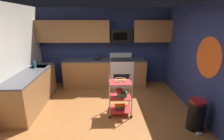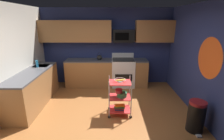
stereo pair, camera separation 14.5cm
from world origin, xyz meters
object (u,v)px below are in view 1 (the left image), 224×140
(mixing_bowl_large, at_px, (122,94))
(mixing_bowl_small, at_px, (119,91))
(rolling_cart, at_px, (120,97))
(kettle, at_px, (98,58))
(dish_soap_bottle, at_px, (35,65))
(fruit_bowl, at_px, (120,80))
(microwave, at_px, (121,36))
(trash_can, at_px, (196,115))
(oven_range, at_px, (121,72))
(book_stack, at_px, (120,107))

(mixing_bowl_large, distance_m, mixing_bowl_small, 0.12)
(rolling_cart, distance_m, kettle, 2.03)
(rolling_cart, relative_size, dish_soap_bottle, 4.57)
(rolling_cart, bearing_deg, dish_soap_bottle, 157.84)
(fruit_bowl, bearing_deg, kettle, 107.92)
(microwave, distance_m, trash_can, 3.24)
(dish_soap_bottle, distance_m, trash_can, 4.20)
(microwave, relative_size, rolling_cart, 0.77)
(mixing_bowl_small, height_order, kettle, kettle)
(fruit_bowl, distance_m, dish_soap_bottle, 2.49)
(oven_range, distance_m, rolling_cart, 1.88)
(mixing_bowl_small, height_order, book_stack, mixing_bowl_small)
(mixing_bowl_small, bearing_deg, mixing_bowl_large, 17.60)
(kettle, bearing_deg, book_stack, -72.08)
(microwave, height_order, rolling_cart, microwave)
(oven_range, bearing_deg, microwave, 90.26)
(kettle, bearing_deg, rolling_cart, -72.08)
(fruit_bowl, relative_size, mixing_bowl_large, 1.08)
(microwave, distance_m, kettle, 1.07)
(dish_soap_bottle, height_order, trash_can, dish_soap_bottle)
(fruit_bowl, xyz_separation_m, mixing_bowl_small, (-0.02, -0.02, -0.26))
(book_stack, bearing_deg, dish_soap_bottle, 157.84)
(oven_range, bearing_deg, fruit_bowl, -95.95)
(mixing_bowl_large, bearing_deg, microwave, 85.76)
(kettle, distance_m, dish_soap_bottle, 1.94)
(oven_range, distance_m, kettle, 0.95)
(fruit_bowl, height_order, book_stack, fruit_bowl)
(book_stack, relative_size, kettle, 1.00)
(book_stack, xyz_separation_m, dish_soap_bottle, (-2.30, 0.94, 0.84))
(book_stack, distance_m, kettle, 2.12)
(fruit_bowl, height_order, mixing_bowl_large, fruit_bowl)
(mixing_bowl_small, height_order, trash_can, trash_can)
(trash_can, bearing_deg, fruit_bowl, 157.25)
(microwave, relative_size, fruit_bowl, 2.57)
(trash_can, bearing_deg, microwave, 117.09)
(mixing_bowl_small, bearing_deg, fruit_bowl, 43.23)
(microwave, height_order, trash_can, microwave)
(oven_range, xyz_separation_m, trash_can, (1.34, -2.51, -0.15))
(fruit_bowl, bearing_deg, mixing_bowl_small, -136.77)
(oven_range, relative_size, trash_can, 1.67)
(oven_range, distance_m, dish_soap_bottle, 2.72)
(book_stack, bearing_deg, oven_range, 84.05)
(rolling_cart, bearing_deg, fruit_bowl, -161.57)
(mixing_bowl_large, bearing_deg, fruit_bowl, -180.00)
(oven_range, xyz_separation_m, microwave, (-0.00, 0.10, 1.22))
(mixing_bowl_small, xyz_separation_m, book_stack, (0.02, 0.02, -0.44))
(rolling_cart, xyz_separation_m, fruit_bowl, (-0.00, -0.00, 0.42))
(kettle, bearing_deg, dish_soap_bottle, -151.43)
(fruit_bowl, relative_size, dish_soap_bottle, 1.36)
(dish_soap_bottle, bearing_deg, trash_can, -22.40)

